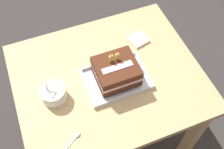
# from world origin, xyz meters

# --- Properties ---
(ground_plane) EXTENTS (8.00, 8.00, 0.00)m
(ground_plane) POSITION_xyz_m (0.00, 0.00, 0.00)
(ground_plane) COLOR #383333
(dining_table) EXTENTS (0.94, 0.78, 0.74)m
(dining_table) POSITION_xyz_m (0.00, 0.00, 0.62)
(dining_table) COLOR tan
(dining_table) RESTS_ON ground_plane
(foil_tray) EXTENTS (0.31, 0.23, 0.02)m
(foil_tray) POSITION_xyz_m (0.03, -0.04, 0.74)
(foil_tray) COLOR silver
(foil_tray) RESTS_ON dining_table
(birthday_cake) EXTENTS (0.20, 0.18, 0.15)m
(birthday_cake) POSITION_xyz_m (0.03, -0.03, 0.81)
(birthday_cake) COLOR #4A2313
(birthday_cake) RESTS_ON foil_tray
(bowl_stack) EXTENTS (0.12, 0.12, 0.12)m
(bowl_stack) POSITION_xyz_m (-0.28, -0.02, 0.77)
(bowl_stack) COLOR white
(bowl_stack) RESTS_ON dining_table
(serving_spoon_near_tray) EXTENTS (0.14, 0.09, 0.01)m
(serving_spoon_near_tray) POSITION_xyz_m (-0.26, -0.26, 0.74)
(serving_spoon_near_tray) COLOR silver
(serving_spoon_near_tray) RESTS_ON dining_table
(napkin_pile) EXTENTS (0.11, 0.11, 0.01)m
(napkin_pile) POSITION_xyz_m (0.24, 0.16, 0.74)
(napkin_pile) COLOR silver
(napkin_pile) RESTS_ON dining_table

